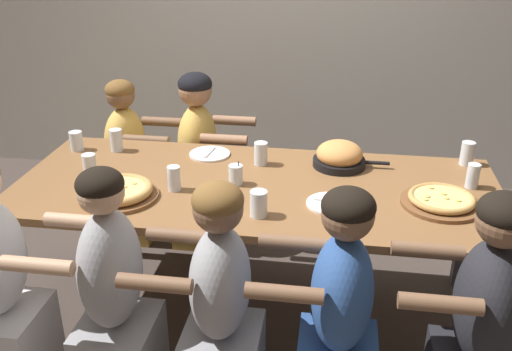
% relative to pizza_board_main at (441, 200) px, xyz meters
% --- Properties ---
extents(ground_plane, '(18.00, 18.00, 0.00)m').
position_rel_pizza_board_main_xyz_m(ground_plane, '(-0.88, 0.09, -0.81)').
color(ground_plane, '#423833').
rests_on(ground_plane, ground).
extents(dining_table, '(2.41, 1.00, 0.78)m').
position_rel_pizza_board_main_xyz_m(dining_table, '(-0.88, 0.09, -0.10)').
color(dining_table, brown).
rests_on(dining_table, ground).
extents(pizza_board_main, '(0.37, 0.37, 0.05)m').
position_rel_pizza_board_main_xyz_m(pizza_board_main, '(0.00, 0.00, 0.00)').
color(pizza_board_main, brown).
rests_on(pizza_board_main, dining_table).
extents(pizza_board_second, '(0.37, 0.37, 0.06)m').
position_rel_pizza_board_main_xyz_m(pizza_board_second, '(-1.50, -0.15, 0.01)').
color(pizza_board_second, brown).
rests_on(pizza_board_second, dining_table).
extents(skillet_bowl, '(0.41, 0.28, 0.14)m').
position_rel_pizza_board_main_xyz_m(skillet_bowl, '(-0.48, 0.39, 0.03)').
color(skillet_bowl, black).
rests_on(skillet_bowl, dining_table).
extents(empty_plate_a, '(0.23, 0.23, 0.02)m').
position_rel_pizza_board_main_xyz_m(empty_plate_a, '(-0.51, -0.07, -0.02)').
color(empty_plate_a, white).
rests_on(empty_plate_a, dining_table).
extents(empty_plate_b, '(0.23, 0.23, 0.02)m').
position_rel_pizza_board_main_xyz_m(empty_plate_b, '(-1.20, 0.43, -0.02)').
color(empty_plate_b, white).
rests_on(empty_plate_b, dining_table).
extents(cocktail_glass_blue, '(0.07, 0.07, 0.13)m').
position_rel_pizza_board_main_xyz_m(cocktail_glass_blue, '(-0.98, 0.08, 0.02)').
color(cocktail_glass_blue, silver).
rests_on(cocktail_glass_blue, dining_table).
extents(drinking_glass_a, '(0.07, 0.07, 0.11)m').
position_rel_pizza_board_main_xyz_m(drinking_glass_a, '(-1.96, 0.39, 0.02)').
color(drinking_glass_a, silver).
rests_on(drinking_glass_a, dining_table).
extents(drinking_glass_b, '(0.07, 0.07, 0.13)m').
position_rel_pizza_board_main_xyz_m(drinking_glass_b, '(0.20, 0.51, 0.03)').
color(drinking_glass_b, silver).
rests_on(drinking_glass_b, dining_table).
extents(drinking_glass_c, '(0.07, 0.07, 0.12)m').
position_rel_pizza_board_main_xyz_m(drinking_glass_c, '(-0.89, 0.35, 0.03)').
color(drinking_glass_c, silver).
rests_on(drinking_glass_c, dining_table).
extents(drinking_glass_d, '(0.07, 0.07, 0.12)m').
position_rel_pizza_board_main_xyz_m(drinking_glass_d, '(-1.74, 0.07, 0.03)').
color(drinking_glass_d, silver).
rests_on(drinking_glass_d, dining_table).
extents(drinking_glass_e, '(0.07, 0.07, 0.13)m').
position_rel_pizza_board_main_xyz_m(drinking_glass_e, '(-1.73, 0.42, 0.03)').
color(drinking_glass_e, silver).
rests_on(drinking_glass_e, dining_table).
extents(drinking_glass_f, '(0.06, 0.06, 0.12)m').
position_rel_pizza_board_main_xyz_m(drinking_glass_f, '(0.18, 0.22, 0.04)').
color(drinking_glass_f, silver).
rests_on(drinking_glass_f, dining_table).
extents(drinking_glass_g, '(0.08, 0.08, 0.12)m').
position_rel_pizza_board_main_xyz_m(drinking_glass_g, '(-0.82, -0.23, 0.03)').
color(drinking_glass_g, silver).
rests_on(drinking_glass_g, dining_table).
extents(drinking_glass_h, '(0.06, 0.06, 0.12)m').
position_rel_pizza_board_main_xyz_m(drinking_glass_h, '(-1.27, -0.03, 0.03)').
color(drinking_glass_h, silver).
rests_on(drinking_glass_h, dining_table).
extents(drinking_glass_i, '(0.06, 0.06, 0.14)m').
position_rel_pizza_board_main_xyz_m(drinking_glass_i, '(0.24, -0.19, 0.04)').
color(drinking_glass_i, silver).
rests_on(drinking_glass_i, dining_table).
extents(diner_near_midright, '(0.51, 0.40, 1.14)m').
position_rel_pizza_board_main_xyz_m(diner_near_midright, '(-0.44, -0.63, -0.29)').
color(diner_near_midright, '#2D5193').
rests_on(diner_near_midright, ground).
extents(diner_far_midleft, '(0.51, 0.40, 1.15)m').
position_rel_pizza_board_main_xyz_m(diner_far_midleft, '(-1.36, 0.81, -0.27)').
color(diner_far_midleft, gold).
rests_on(diner_far_midleft, ground).
extents(diner_near_midleft, '(0.51, 0.40, 1.16)m').
position_rel_pizza_board_main_xyz_m(diner_near_midleft, '(-1.37, -0.63, -0.28)').
color(diner_near_midleft, '#99999E').
rests_on(diner_near_midleft, ground).
extents(diner_near_right, '(0.51, 0.40, 1.16)m').
position_rel_pizza_board_main_xyz_m(diner_near_right, '(0.09, -0.63, -0.27)').
color(diner_near_right, '#232328').
rests_on(diner_near_right, ground).
extents(diner_near_center, '(0.51, 0.40, 1.13)m').
position_rel_pizza_board_main_xyz_m(diner_near_center, '(-0.92, -0.63, -0.29)').
color(diner_near_center, '#99999E').
rests_on(diner_near_center, ground).
extents(diner_far_left, '(0.51, 0.40, 1.09)m').
position_rel_pizza_board_main_xyz_m(diner_far_left, '(-1.84, 0.81, -0.32)').
color(diner_far_left, gold).
rests_on(diner_far_left, ground).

